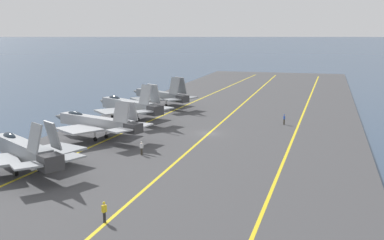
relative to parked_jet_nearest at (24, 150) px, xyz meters
name	(u,v)px	position (x,y,z in m)	size (l,w,h in m)	color
ground_plane	(209,136)	(25.42, -15.24, -2.90)	(2000.00, 2000.00, 0.00)	#2D425B
carrier_deck	(209,135)	(25.42, -15.24, -2.70)	(218.97, 46.42, 0.40)	#424244
deck_stripe_foul_line	(293,138)	(25.42, -28.00, -2.50)	(197.07, 0.36, 0.01)	yellow
deck_stripe_centerline	(209,133)	(25.42, -15.24, -2.50)	(197.07, 0.36, 0.01)	yellow
deck_stripe_edge_line	(132,129)	(25.42, -2.47, -2.50)	(197.07, 0.36, 0.01)	yellow
parked_jet_nearest	(24,150)	(0.00, 0.00, 0.00)	(13.57, 15.55, 6.47)	gray
parked_jet_second	(96,122)	(17.10, -0.34, 0.00)	(12.26, 17.41, 6.03)	#A8AAAF
parked_jet_third	(129,106)	(31.19, 0.53, 0.29)	(12.90, 16.28, 6.91)	#9EA3A8
parked_jet_fourth	(159,95)	(47.36, 0.59, -0.01)	(13.20, 16.62, 6.58)	gray
crew_yellow_vest	(104,211)	(-10.81, -15.07, -1.50)	(0.46, 0.41, 1.82)	#232328
crew_white_vest	(142,147)	(10.40, -10.01, -1.50)	(0.31, 0.41, 1.82)	#383328
crew_blue_vest	(284,119)	(35.54, -25.80, -1.53)	(0.42, 0.32, 1.76)	#383328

